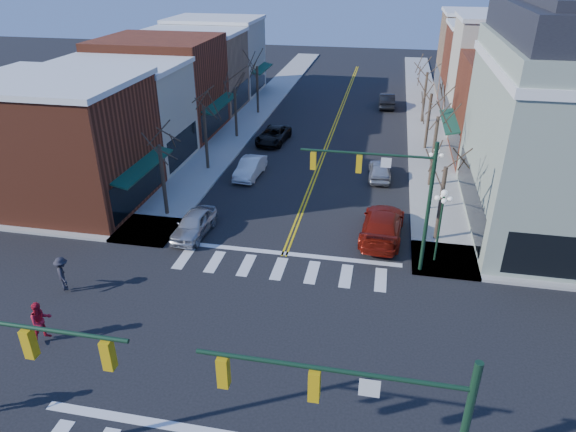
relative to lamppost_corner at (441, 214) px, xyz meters
The scene contains 32 objects.
ground 12.18m from the lamppost_corner, 133.97° to the right, with size 160.00×160.00×0.00m, color black.
sidewalk_left 20.69m from the lamppost_corner, 145.84° to the left, with size 3.50×70.00×0.15m, color #9E9B93.
sidewalk_right 11.87m from the lamppost_corner, 87.26° to the left, with size 3.50×70.00×0.15m, color #9E9B93.
bldg_left_brick_a 23.94m from the lamppost_corner, behind, with size 10.00×8.50×8.00m, color maroon.
bldg_left_stucco_a 26.14m from the lamppost_corner, 155.10° to the left, with size 10.00×7.00×7.50m, color #B9B098.
bldg_left_brick_b 30.40m from the lamppost_corner, 141.28° to the left, with size 10.00×9.00×8.50m, color maroon.
bldg_left_tan 36.13m from the lamppost_corner, 131.01° to the left, with size 10.00×7.50×7.80m, color #A17C59.
bldg_left_stucco_b 42.28m from the lamppost_corner, 124.10° to the left, with size 10.00×8.00×8.20m, color #B9B098.
bldg_right_brick_a 18.76m from the lamppost_corner, 67.06° to the left, with size 10.00×8.50×8.00m, color maroon.
bldg_right_stucco 26.12m from the lamppost_corner, 73.72° to the left, with size 10.00×7.00×10.00m, color #B9B098.
bldg_right_brick_b 33.33m from the lamppost_corner, 77.34° to the left, with size 10.00×8.00×8.50m, color maroon.
bldg_right_tan 41.18m from the lamppost_corner, 79.78° to the left, with size 10.00×8.00×9.00m, color #A17C59.
traffic_mast_near_right 16.21m from the lamppost_corner, 99.48° to the right, with size 6.60×0.28×7.20m.
traffic_mast_far_right 3.36m from the lamppost_corner, 157.49° to the right, with size 6.60×0.28×7.20m.
lamppost_corner is the anchor object (origin of this frame).
lamppost_midblock 6.50m from the lamppost_corner, 90.00° to the left, with size 0.36×0.36×4.33m.
tree_left_a 16.80m from the lamppost_corner, behind, with size 0.24×0.24×4.76m, color #382B21.
tree_left_b 19.65m from the lamppost_corner, 147.69° to the left, with size 0.24×0.24×5.04m, color #382B21.
tree_left_c 24.87m from the lamppost_corner, 131.90° to the left, with size 0.24×0.24×4.55m, color #382B21.
tree_left_d 31.27m from the lamppost_corner, 122.06° to the left, with size 0.24×0.24×4.90m, color #382B21.
tree_right_a 2.59m from the lamppost_corner, 85.43° to the left, with size 0.24×0.24×4.62m, color #382B21.
tree_right_b 10.51m from the lamppost_corner, 88.91° to the left, with size 0.24×0.24×5.18m, color #382B21.
tree_right_c 18.51m from the lamppost_corner, 89.38° to the left, with size 0.24×0.24×4.83m, color #382B21.
tree_right_d 26.51m from the lamppost_corner, 89.57° to the left, with size 0.24×0.24×4.97m, color #382B21.
car_left_near 14.14m from the lamppost_corner, behind, with size 1.68×4.18×1.42m, color #AEAFB3.
car_left_mid 16.45m from the lamppost_corner, 142.93° to the left, with size 1.47×4.20×1.38m, color silver.
car_left_far 22.16m from the lamppost_corner, 126.14° to the left, with size 2.25×4.87×1.35m, color black.
car_right_near 4.27m from the lamppost_corner, 142.29° to the left, with size 2.35×5.77×1.68m, color maroon.
car_right_mid 12.04m from the lamppost_corner, 106.71° to the left, with size 1.64×4.08×1.39m, color #AEAFB3.
car_right_far 31.97m from the lamppost_corner, 96.12° to the left, with size 1.59×4.57×1.50m, color black.
pedestrian_red_b 19.72m from the lamppost_corner, 149.69° to the right, with size 0.91×0.71×1.88m, color red.
pedestrian_dark_b 19.37m from the lamppost_corner, 160.76° to the right, with size 1.15×0.66×1.78m, color #212028.
Camera 1 is at (4.96, -16.43, 15.06)m, focal length 32.00 mm.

